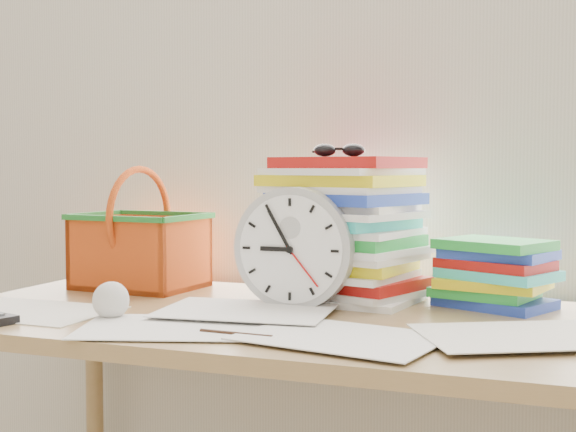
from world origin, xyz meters
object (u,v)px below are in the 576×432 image
at_px(desk, 286,352).
at_px(basket, 140,229).
at_px(clock, 295,248).
at_px(book_stack, 490,273).
at_px(paper_stack, 343,229).

xyz_separation_m(desk, basket, (-0.44, 0.20, 0.22)).
relative_size(clock, book_stack, 1.03).
height_order(paper_stack, book_stack, paper_stack).
bearing_deg(paper_stack, desk, -105.19).
distance_m(book_stack, basket, 0.81).
bearing_deg(paper_stack, basket, -179.44).
xyz_separation_m(book_stack, basket, (-0.81, -0.03, 0.07)).
bearing_deg(paper_stack, clock, -113.19).
xyz_separation_m(paper_stack, basket, (-0.50, -0.00, -0.01)).
relative_size(paper_stack, clock, 1.31).
bearing_deg(basket, desk, -19.14).
relative_size(clock, basket, 0.88).
distance_m(desk, basket, 0.53).
relative_size(book_stack, basket, 0.85).
relative_size(paper_stack, basket, 1.15).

